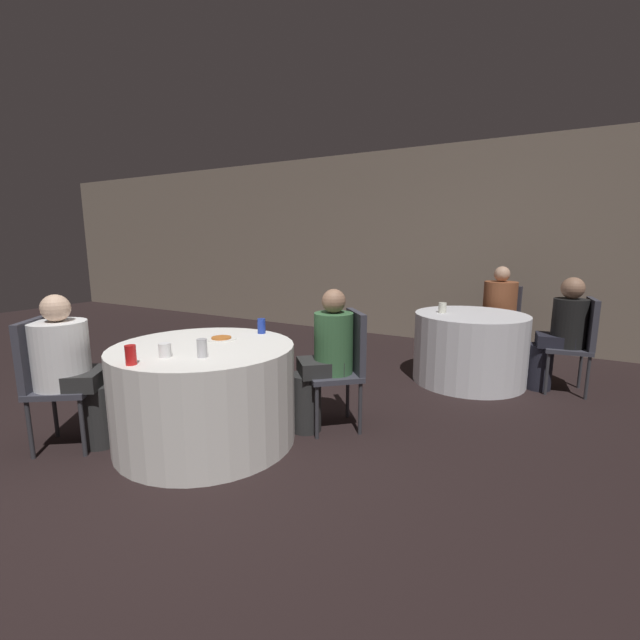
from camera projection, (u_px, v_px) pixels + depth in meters
ground_plane at (215, 448)px, 3.09m from camera, size 16.00×16.00×0.00m
wall_back at (408, 246)px, 6.43m from camera, size 16.00×0.06×2.80m
table_near at (205, 393)px, 3.16m from camera, size 1.32×1.32×0.73m
table_far at (469, 348)px, 4.50m from camera, size 1.15×1.15×0.73m
chair_near_southwest at (48, 373)px, 3.01m from camera, size 0.56×0.56×0.94m
chair_near_northeast at (345, 359)px, 3.36m from camera, size 0.57×0.57×0.94m
chair_far_north at (501, 317)px, 5.21m from camera, size 0.47×0.47×0.94m
chair_far_east at (579, 337)px, 4.12m from camera, size 0.46×0.45×0.94m
person_green_jacket at (323, 361)px, 3.32m from camera, size 0.45×0.44×1.11m
person_white_shirt at (72, 369)px, 3.02m from camera, size 0.51×0.49×1.11m
person_black_shirt at (559, 335)px, 4.18m from camera, size 0.49×0.34×1.13m
person_floral_shirt at (497, 314)px, 5.09m from camera, size 0.42×0.53×1.18m
pizza_plate_near at (221, 338)px, 3.29m from camera, size 0.24×0.24×0.02m
soda_can_red at (131, 355)px, 2.61m from camera, size 0.07×0.07×0.12m
soda_can_silver at (202, 348)px, 2.77m from camera, size 0.07×0.07×0.12m
soda_can_blue at (261, 326)px, 3.50m from camera, size 0.07×0.07×0.12m
cup_near at (165, 350)px, 2.78m from camera, size 0.08×0.08×0.09m
cup_far at (442, 308)px, 4.50m from camera, size 0.08×0.08×0.11m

